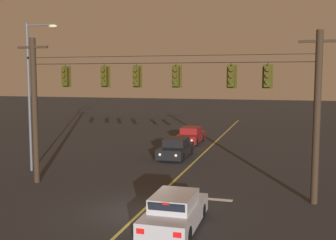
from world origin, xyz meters
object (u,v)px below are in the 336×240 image
object	(u,v)px
traffic_light_leftmost	(65,76)
traffic_light_far_right	(268,76)
car_waiting_near_lane	(175,212)
traffic_light_centre	(136,76)
traffic_light_right_inner	(176,76)
traffic_light_rightmost	(231,76)
traffic_light_left_inner	(104,76)
car_oncoming_lead	(176,148)
car_oncoming_trailing	(191,136)
street_lamp_corner	(33,85)

from	to	relation	value
traffic_light_leftmost	traffic_light_far_right	size ratio (longest dim) A/B	1.00
car_waiting_near_lane	traffic_light_centre	bearing A→B (deg)	124.19
traffic_light_right_inner	traffic_light_rightmost	size ratio (longest dim) A/B	1.00
traffic_light_far_right	traffic_light_left_inner	bearing A→B (deg)	180.00
traffic_light_left_inner	traffic_light_right_inner	world-z (taller)	same
traffic_light_right_inner	traffic_light_rightmost	xyz separation A→B (m)	(2.69, 0.00, 0.00)
traffic_light_centre	traffic_light_far_right	size ratio (longest dim) A/B	1.00
traffic_light_right_inner	car_oncoming_lead	distance (m)	10.60
traffic_light_left_inner	car_waiting_near_lane	world-z (taller)	traffic_light_left_inner
traffic_light_far_right	car_oncoming_lead	bearing A→B (deg)	126.60
traffic_light_centre	car_oncoming_trailing	distance (m)	16.55
car_waiting_near_lane	street_lamp_corner	size ratio (longest dim) A/B	0.48
traffic_light_right_inner	car_oncoming_trailing	size ratio (longest dim) A/B	0.28
traffic_light_left_inner	street_lamp_corner	bearing A→B (deg)	157.32
traffic_light_left_inner	traffic_light_rightmost	distance (m)	6.48
traffic_light_left_inner	traffic_light_far_right	xyz separation A→B (m)	(8.13, 0.00, 0.00)
traffic_light_centre	traffic_light_far_right	bearing A→B (deg)	0.00
traffic_light_right_inner	car_waiting_near_lane	world-z (taller)	traffic_light_right_inner
street_lamp_corner	car_waiting_near_lane	bearing A→B (deg)	-33.72
traffic_light_centre	street_lamp_corner	distance (m)	7.92
car_waiting_near_lane	street_lamp_corner	xyz separation A→B (m)	(-10.77, 7.19, 4.66)
traffic_light_right_inner	car_oncoming_lead	bearing A→B (deg)	104.45
traffic_light_left_inner	street_lamp_corner	xyz separation A→B (m)	(-5.79, 2.42, -0.50)
traffic_light_leftmost	street_lamp_corner	size ratio (longest dim) A/B	0.14
traffic_light_leftmost	traffic_light_far_right	world-z (taller)	same
traffic_light_right_inner	street_lamp_corner	bearing A→B (deg)	165.82
traffic_light_left_inner	traffic_light_far_right	distance (m)	8.13
traffic_light_leftmost	traffic_light_rightmost	xyz separation A→B (m)	(8.71, 0.00, 0.00)
car_waiting_near_lane	traffic_light_rightmost	bearing A→B (deg)	72.52
street_lamp_corner	car_oncoming_trailing	bearing A→B (deg)	62.67
traffic_light_centre	car_oncoming_lead	world-z (taller)	traffic_light_centre
traffic_light_leftmost	car_oncoming_trailing	world-z (taller)	traffic_light_leftmost
traffic_light_right_inner	car_oncoming_trailing	xyz separation A→B (m)	(-2.71, 15.71, -5.17)
traffic_light_left_inner	car_oncoming_lead	xyz separation A→B (m)	(1.48, 8.96, -5.17)
traffic_light_centre	street_lamp_corner	world-z (taller)	street_lamp_corner
car_waiting_near_lane	car_oncoming_trailing	distance (m)	20.84
traffic_light_rightmost	car_oncoming_trailing	distance (m)	17.39
traffic_light_centre	traffic_light_right_inner	world-z (taller)	same
traffic_light_left_inner	car_oncoming_trailing	world-z (taller)	traffic_light_left_inner
car_waiting_near_lane	car_oncoming_lead	xyz separation A→B (m)	(-3.50, 13.73, -0.00)
traffic_light_leftmost	street_lamp_corner	xyz separation A→B (m)	(-3.56, 2.42, -0.50)
traffic_light_leftmost	traffic_light_rightmost	distance (m)	8.71
traffic_light_rightmost	car_oncoming_trailing	world-z (taller)	traffic_light_rightmost
traffic_light_leftmost	car_waiting_near_lane	bearing A→B (deg)	-33.47
traffic_light_centre	car_oncoming_lead	distance (m)	10.35
traffic_light_leftmost	car_waiting_near_lane	distance (m)	10.07
traffic_light_leftmost	car_waiting_near_lane	world-z (taller)	traffic_light_leftmost
street_lamp_corner	traffic_light_leftmost	bearing A→B (deg)	-34.22
car_oncoming_trailing	traffic_light_centre	bearing A→B (deg)	-87.59
traffic_light_far_right	car_waiting_near_lane	xyz separation A→B (m)	(-3.15, -4.77, -5.17)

